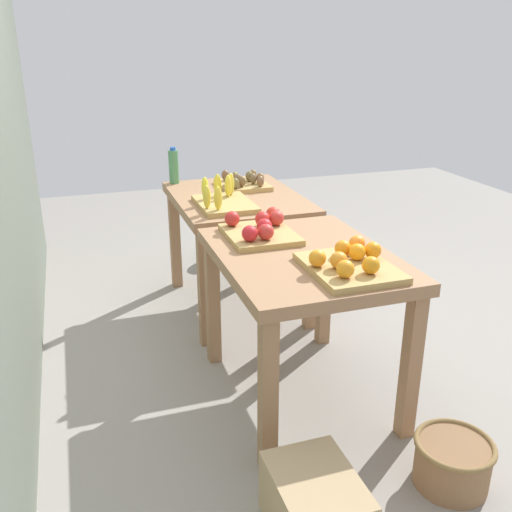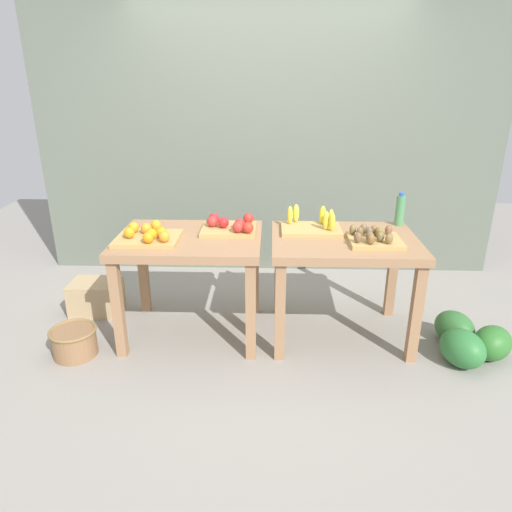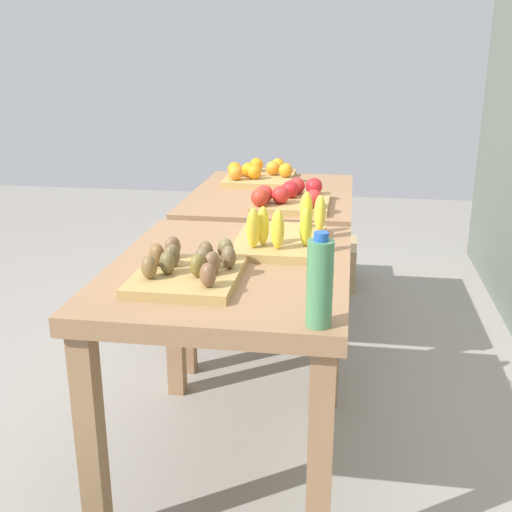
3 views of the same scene
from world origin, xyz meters
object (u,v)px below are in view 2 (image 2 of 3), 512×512
at_px(watermelon_pile, 469,340).
at_px(orange_bin, 148,236).
at_px(kiwi_bin, 373,238).
at_px(water_bottle, 400,210).
at_px(display_table_left, 190,251).
at_px(banana_crate, 312,226).
at_px(apple_bin, 230,226).
at_px(wicker_basket, 74,341).
at_px(cardboard_produce_box, 96,297).
at_px(display_table_right, 344,253).

bearing_deg(watermelon_pile, orange_bin, 175.96).
relative_size(kiwi_bin, water_bottle, 1.42).
xyz_separation_m(display_table_left, banana_crate, (0.90, 0.15, 0.16)).
bearing_deg(apple_bin, wicker_basket, -156.62).
relative_size(orange_bin, apple_bin, 1.10).
relative_size(kiwi_bin, cardboard_produce_box, 0.90).
distance_m(apple_bin, watermelon_pile, 1.89).
distance_m(water_bottle, wicker_basket, 2.60).
height_order(display_table_left, kiwi_bin, kiwi_bin).
bearing_deg(display_table_left, kiwi_bin, -4.26).
bearing_deg(water_bottle, display_table_right, -144.93).
bearing_deg(wicker_basket, display_table_left, 23.68).
xyz_separation_m(wicker_basket, cardboard_produce_box, (-0.07, 0.65, 0.03)).
height_order(display_table_left, cardboard_produce_box, display_table_left).
bearing_deg(banana_crate, apple_bin, -176.88).
xyz_separation_m(kiwi_bin, wicker_basket, (-2.10, -0.25, -0.71)).
bearing_deg(display_table_right, wicker_basket, -169.66).
xyz_separation_m(kiwi_bin, watermelon_pile, (0.70, -0.17, -0.70)).
height_order(apple_bin, water_bottle, water_bottle).
bearing_deg(orange_bin, apple_bin, 21.97).
bearing_deg(water_bottle, cardboard_produce_box, -179.48).
bearing_deg(kiwi_bin, watermelon_pile, -13.51).
bearing_deg(cardboard_produce_box, watermelon_pile, -11.14).
bearing_deg(watermelon_pile, water_bottle, 125.71).
bearing_deg(watermelon_pile, wicker_basket, -178.26).
xyz_separation_m(display_table_right, orange_bin, (-1.39, -0.10, 0.15)).
relative_size(orange_bin, wicker_basket, 1.34).
bearing_deg(orange_bin, banana_crate, 12.46).
relative_size(apple_bin, kiwi_bin, 1.11).
relative_size(display_table_right, water_bottle, 4.10).
distance_m(display_table_left, kiwi_bin, 1.31).
bearing_deg(kiwi_bin, banana_crate, 148.09).
height_order(orange_bin, water_bottle, water_bottle).
xyz_separation_m(apple_bin, water_bottle, (1.29, 0.20, 0.08)).
relative_size(banana_crate, watermelon_pile, 0.64).
relative_size(display_table_right, cardboard_produce_box, 2.60).
xyz_separation_m(display_table_right, cardboard_produce_box, (-1.99, 0.30, -0.53)).
bearing_deg(apple_bin, display_table_right, -8.22).
bearing_deg(orange_bin, wicker_basket, -155.18).
distance_m(orange_bin, cardboard_produce_box, 1.00).
bearing_deg(cardboard_produce_box, display_table_right, -8.58).
height_order(banana_crate, wicker_basket, banana_crate).
height_order(display_table_right, banana_crate, banana_crate).
bearing_deg(orange_bin, display_table_left, 21.34).
height_order(orange_bin, wicker_basket, orange_bin).
distance_m(banana_crate, cardboard_produce_box, 1.90).
distance_m(kiwi_bin, cardboard_produce_box, 2.31).
height_order(display_table_right, watermelon_pile, display_table_right).
bearing_deg(display_table_left, banana_crate, 9.67).
bearing_deg(watermelon_pile, display_table_right, 163.25).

